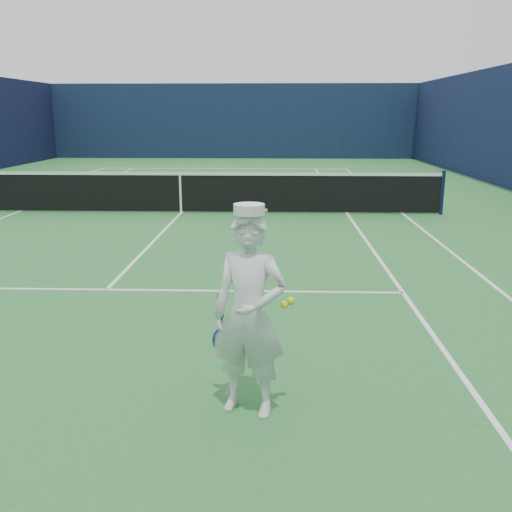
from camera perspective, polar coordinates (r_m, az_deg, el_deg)
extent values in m
plane|color=#2A6E32|center=(14.34, -7.49, 4.30)|extent=(80.00, 80.00, 0.00)
cube|color=white|center=(26.04, -3.22, 8.74)|extent=(11.03, 0.06, 0.01)
cube|color=white|center=(14.48, 14.50, 4.08)|extent=(0.06, 23.83, 0.01)
cube|color=white|center=(15.55, -22.66, 4.10)|extent=(0.06, 23.77, 0.01)
cube|color=white|center=(14.25, 9.10, 4.20)|extent=(0.06, 23.77, 0.01)
cube|color=white|center=(20.61, -4.60, 7.32)|extent=(8.23, 0.06, 0.01)
cube|color=white|center=(8.25, -14.69, -3.28)|extent=(8.23, 0.06, 0.01)
cube|color=white|center=(14.34, -7.49, 4.31)|extent=(0.06, 12.80, 0.01)
cube|color=white|center=(25.89, -3.25, 8.71)|extent=(0.06, 0.30, 0.01)
cube|color=#0E1933|center=(32.03, -2.27, 13.31)|extent=(20.12, 0.12, 4.00)
cylinder|color=#141E4C|center=(14.63, 18.13, 6.04)|extent=(0.09, 0.09, 1.07)
cube|color=black|center=(14.26, -7.56, 6.28)|extent=(12.79, 0.02, 0.92)
cube|color=white|center=(14.21, -7.62, 8.15)|extent=(12.79, 0.04, 0.07)
cube|color=white|center=(14.27, -7.55, 6.16)|extent=(0.05, 0.03, 0.94)
imported|color=white|center=(4.56, -0.66, -5.95)|extent=(0.70, 0.56, 1.67)
cylinder|color=white|center=(4.35, -0.70, 4.70)|extent=(0.24, 0.24, 0.08)
cube|color=white|center=(4.47, -0.14, 4.58)|extent=(0.20, 0.15, 0.02)
cylinder|color=navy|center=(4.72, -3.57, -4.99)|extent=(0.06, 0.10, 0.22)
cube|color=#1F43A9|center=(4.83, -3.47, -6.78)|extent=(0.03, 0.03, 0.14)
torus|color=#1F43A9|center=(4.96, -2.98, -8.76)|extent=(0.31, 0.18, 0.29)
cube|color=beige|center=(4.96, -2.98, -8.76)|extent=(0.21, 0.07, 0.30)
sphere|color=#D2EC1A|center=(4.55, 2.85, -4.90)|extent=(0.07, 0.07, 0.07)
sphere|color=#D2EC1A|center=(4.55, 3.47, -4.52)|extent=(0.07, 0.07, 0.07)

